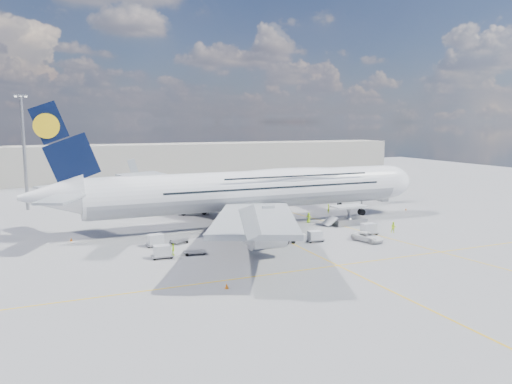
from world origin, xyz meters
name	(u,v)px	position (x,y,z in m)	size (l,w,h in m)	color
ground	(275,235)	(0.00, 0.00, 0.00)	(300.00, 300.00, 0.00)	gray
taxi_line_main	(275,235)	(0.00, 0.00, 0.01)	(0.25, 220.00, 0.01)	#E6B20C
taxi_line_cross	(338,265)	(0.00, -20.00, 0.01)	(120.00, 0.25, 0.01)	#E6B20C
taxi_line_diag	(316,219)	(14.00, 10.00, 0.01)	(0.25, 100.00, 0.01)	#E6B20C
airliner	(254,189)	(0.26, 10.00, 6.87)	(77.26, 79.15, 23.71)	white
jet_bridge	(352,177)	(29.81, 20.94, 6.85)	(18.80, 12.10, 8.50)	#B7B7BC
cargo_loader	(348,218)	(16.82, 2.89, 1.25)	(8.53, 3.20, 3.67)	silver
light_mast	(24,151)	(-40.00, 45.00, 13.21)	(3.00, 0.70, 25.50)	gray
terminal	(157,162)	(0.00, 95.00, 6.00)	(180.00, 16.00, 12.00)	#B2AD9E
tree_line	(223,156)	(40.00, 140.00, 4.00)	(160.00, 6.00, 8.00)	#193814
dolly_row_a	(156,240)	(-20.71, 0.39, 1.07)	(3.29, 1.99, 1.98)	gray
dolly_row_b	(162,251)	(-21.38, -6.89, 1.04)	(3.14, 1.78, 1.94)	gray
dolly_row_c	(194,252)	(-16.45, -6.57, 0.37)	(3.54, 2.30, 0.48)	gray
dolly_back	(179,241)	(-16.81, 1.04, 0.34)	(3.36, 2.88, 0.44)	gray
dolly_nose_far	(368,229)	(15.06, -6.14, 1.10)	(3.36, 1.99, 2.04)	gray
dolly_nose_near	(315,236)	(3.94, -6.83, 0.98)	(2.92, 1.63, 1.82)	gray
baggage_tug	(297,238)	(1.09, -6.07, 0.76)	(2.96, 1.84, 1.72)	silver
catering_truck_inner	(193,206)	(-7.50, 25.07, 1.87)	(6.97, 3.63, 3.96)	gray
catering_truck_outer	(106,198)	(-22.97, 44.99, 1.64)	(6.40, 4.41, 3.53)	gray
service_van	(367,237)	(12.11, -9.97, 0.77)	(2.56, 5.55, 1.54)	white
crew_nose	(329,209)	(19.78, 14.69, 0.98)	(0.72, 0.47, 1.96)	#C1F319
crew_loader	(394,227)	(20.08, -6.62, 1.01)	(0.98, 0.76, 2.02)	#D0FF1A
crew_wing	(173,250)	(-19.48, -5.88, 0.87)	(1.02, 0.42, 1.74)	#B9EE19
crew_van	(309,218)	(10.74, 7.32, 1.01)	(0.99, 0.64, 2.02)	#B5FF1A
crew_tug	(266,241)	(-4.44, -5.85, 0.78)	(1.01, 0.58, 1.56)	#9DDB17
cone_nose	(406,209)	(37.56, 10.94, 0.23)	(0.38, 0.38, 0.48)	orange
cone_wing_left_inner	(225,216)	(-2.36, 18.89, 0.25)	(0.41, 0.41, 0.52)	orange
cone_wing_left_outer	(117,205)	(-20.77, 42.85, 0.25)	(0.41, 0.41, 0.52)	orange
cone_wing_right_inner	(249,235)	(-4.54, 1.01, 0.27)	(0.44, 0.44, 0.56)	orange
cone_wing_right_outer	(227,286)	(-17.31, -22.96, 0.31)	(0.50, 0.50, 0.64)	orange
cone_tail	(71,239)	(-32.81, 9.47, 0.29)	(0.47, 0.47, 0.60)	orange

